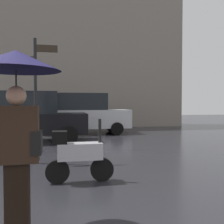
{
  "coord_description": "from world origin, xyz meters",
  "views": [
    {
      "loc": [
        0.45,
        -2.09,
        1.53
      ],
      "look_at": [
        1.89,
        5.21,
        1.29
      ],
      "focal_mm": 40.52,
      "sensor_mm": 36.0,
      "label": 1
    }
  ],
  "objects_px": {
    "parked_car_left": "(32,117)",
    "parked_car_right": "(85,114)",
    "pedestrian_with_umbrella": "(17,91)",
    "parked_scooter": "(78,154)",
    "street_signpost": "(36,88)"
  },
  "relations": [
    {
      "from": "pedestrian_with_umbrella",
      "to": "parked_car_left",
      "type": "xyz_separation_m",
      "value": [
        -0.68,
        7.43,
        -0.66
      ]
    },
    {
      "from": "parked_car_left",
      "to": "parked_car_right",
      "type": "xyz_separation_m",
      "value": [
        2.35,
        2.32,
        0.01
      ]
    },
    {
      "from": "parked_scooter",
      "to": "parked_car_right",
      "type": "height_order",
      "value": "parked_car_right"
    },
    {
      "from": "pedestrian_with_umbrella",
      "to": "parked_car_left",
      "type": "bearing_deg",
      "value": -58.48
    },
    {
      "from": "parked_car_left",
      "to": "street_signpost",
      "type": "height_order",
      "value": "street_signpost"
    },
    {
      "from": "pedestrian_with_umbrella",
      "to": "parked_car_left",
      "type": "height_order",
      "value": "pedestrian_with_umbrella"
    },
    {
      "from": "parked_car_left",
      "to": "pedestrian_with_umbrella",
      "type": "bearing_deg",
      "value": 79.66
    },
    {
      "from": "parked_car_right",
      "to": "street_signpost",
      "type": "xyz_separation_m",
      "value": [
        -1.81,
        -6.17,
        0.9
      ]
    },
    {
      "from": "parked_car_right",
      "to": "parked_car_left",
      "type": "bearing_deg",
      "value": -134.5
    },
    {
      "from": "parked_scooter",
      "to": "parked_car_left",
      "type": "height_order",
      "value": "parked_car_left"
    },
    {
      "from": "pedestrian_with_umbrella",
      "to": "parked_car_right",
      "type": "relative_size",
      "value": 0.49
    },
    {
      "from": "parked_car_left",
      "to": "street_signpost",
      "type": "relative_size",
      "value": 1.32
    },
    {
      "from": "parked_car_left",
      "to": "parked_car_right",
      "type": "height_order",
      "value": "parked_car_right"
    },
    {
      "from": "street_signpost",
      "to": "pedestrian_with_umbrella",
      "type": "bearing_deg",
      "value": -87.76
    },
    {
      "from": "parked_scooter",
      "to": "parked_car_left",
      "type": "relative_size",
      "value": 0.31
    }
  ]
}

